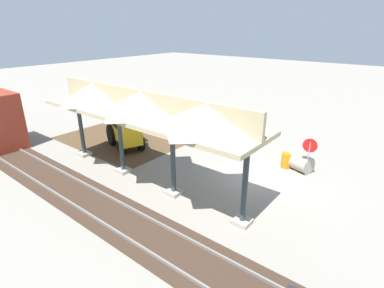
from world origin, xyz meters
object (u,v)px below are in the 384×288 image
Objects in this scene: stop_sign at (309,150)px; concrete_pipe at (298,162)px; backhoe at (124,128)px; traffic_barrel at (286,160)px.

stop_sign is 1.45m from concrete_pipe.
backhoe is 2.91× the size of concrete_pipe.
traffic_barrel is at bearing -18.57° from stop_sign.
stop_sign reaches higher than concrete_pipe.
traffic_barrel is (1.32, -0.44, -1.14)m from stop_sign.
backhoe is 11.30m from concrete_pipe.
traffic_barrel is at bearing 17.37° from concrete_pipe.
concrete_pipe is (0.68, -0.64, -1.11)m from stop_sign.
stop_sign is 2.46× the size of traffic_barrel.
traffic_barrel is (-9.97, -3.62, -0.82)m from backhoe.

